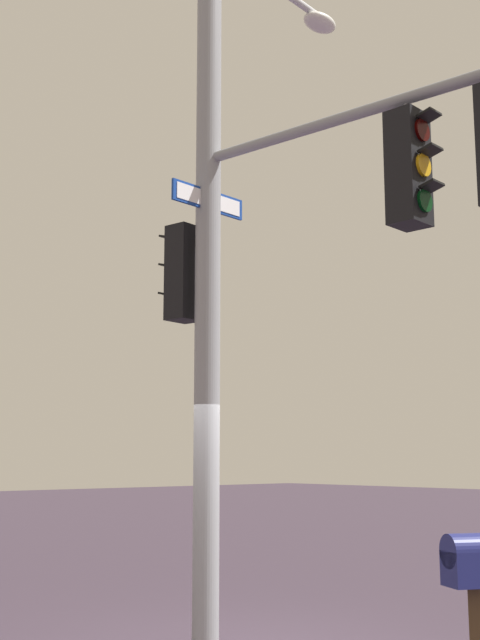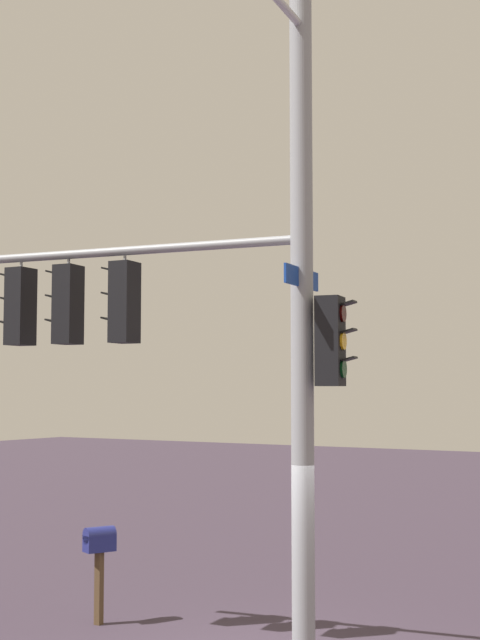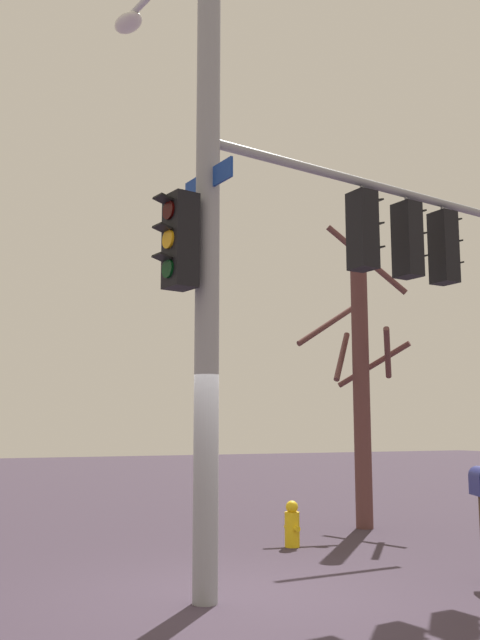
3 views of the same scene
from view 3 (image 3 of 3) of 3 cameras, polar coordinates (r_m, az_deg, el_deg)
The scene contains 4 objects.
ground_plane at distance 8.68m, azimuth -0.09°, elevation -21.16°, with size 80.00×80.00×0.00m, color #362B37.
main_signal_pole_assembly at distance 9.30m, azimuth 2.78°, elevation 8.13°, with size 3.15×5.92×8.46m.
fire_hydrant at distance 12.10m, azimuth 4.14°, elevation -15.88°, with size 0.38×0.24×0.73m.
bare_tree_behind_pole at distance 14.39m, azimuth 9.55°, elevation -5.03°, with size 2.14×2.17×5.74m.
Camera 3 is at (7.63, -3.67, 1.90)m, focal length 40.45 mm.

